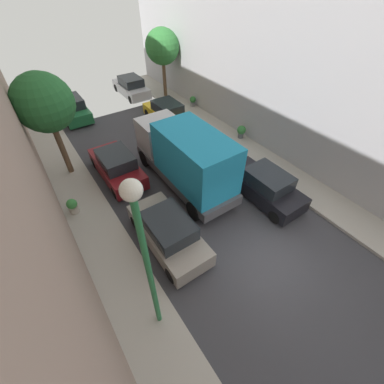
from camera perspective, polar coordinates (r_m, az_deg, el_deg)
name	(u,v)px	position (r m, az deg, el deg)	size (l,w,h in m)	color
ground	(263,260)	(11.09, 15.62, -14.47)	(32.00, 32.00, 0.00)	#38383D
sidewalk_left	(154,336)	(9.52, -8.50, -29.18)	(2.00, 44.00, 0.15)	#A8A399
sidewalk_right	(336,208)	(14.24, 29.56, -3.18)	(2.00, 44.00, 0.15)	#A8A399
parked_car_left_2	(168,232)	(10.66, -5.31, -8.93)	(1.78, 4.20, 1.57)	gray
parked_car_left_3	(117,166)	(14.44, -16.43, 5.60)	(1.78, 4.20, 1.57)	maroon
parked_car_left_4	(72,109)	(21.85, -25.17, 16.52)	(1.78, 4.20, 1.57)	#1E6638
parked_car_right_2	(265,186)	(13.11, 15.90, 1.36)	(1.78, 4.20, 1.57)	black
parked_car_right_3	(167,114)	(19.30, -5.60, 17.05)	(1.78, 4.20, 1.57)	gold
parked_car_right_4	(131,87)	(24.42, -13.41, 21.85)	(1.78, 4.20, 1.57)	silver
delivery_truck	(185,157)	(12.68, -1.48, 7.83)	(2.26, 6.60, 3.38)	#4C4C51
street_tree_0	(44,104)	(14.14, -30.17, 16.72)	(2.73, 2.73, 5.33)	brown
street_tree_1	(162,47)	(22.63, -6.66, 29.51)	(2.62, 2.62, 5.11)	brown
potted_plant_0	(193,101)	(21.58, 0.18, 19.71)	(0.49, 0.49, 0.77)	slate
potted_plant_1	(73,206)	(13.09, -25.13, -2.82)	(0.48, 0.48, 0.76)	#B2A899
potted_plant_3	(241,131)	(17.49, 10.96, 13.24)	(0.56, 0.56, 0.83)	slate
lamp_post	(145,251)	(6.12, -10.55, -12.85)	(0.44, 0.44, 6.06)	#26723F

